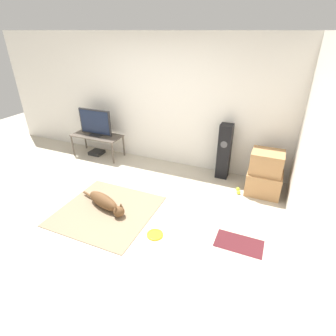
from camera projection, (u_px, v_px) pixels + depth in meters
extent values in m
plane|color=#BCB29E|center=(108.00, 213.00, 4.12)|extent=(12.00, 12.00, 0.00)
cube|color=silver|center=(162.00, 102.00, 5.23)|extent=(8.00, 0.06, 2.55)
cube|color=silver|center=(312.00, 174.00, 2.62)|extent=(0.06, 8.00, 2.55)
cube|color=#847056|center=(107.00, 211.00, 4.17)|extent=(1.45, 1.43, 0.01)
ellipsoid|color=brown|center=(103.00, 201.00, 4.20)|extent=(0.69, 0.38, 0.23)
sphere|color=brown|center=(119.00, 212.00, 3.99)|extent=(0.17, 0.17, 0.17)
cone|color=brown|center=(121.00, 205.00, 3.98)|extent=(0.06, 0.06, 0.08)
cone|color=brown|center=(116.00, 208.00, 3.91)|extent=(0.06, 0.06, 0.08)
cylinder|color=brown|center=(88.00, 194.00, 4.48)|extent=(0.22, 0.10, 0.04)
cylinder|color=yellow|center=(155.00, 235.00, 3.67)|extent=(0.23, 0.23, 0.02)
torus|color=yellow|center=(155.00, 234.00, 3.67)|extent=(0.23, 0.23, 0.02)
cube|color=#A87A4C|center=(263.00, 183.00, 4.55)|extent=(0.57, 0.49, 0.40)
cube|color=#A87A4C|center=(267.00, 162.00, 4.39)|extent=(0.52, 0.44, 0.37)
cube|color=black|center=(224.00, 152.00, 4.92)|extent=(0.23, 0.23, 1.06)
cylinder|color=#4C4C51|center=(224.00, 145.00, 4.73)|extent=(0.13, 0.00, 0.13)
cube|color=brown|center=(97.00, 136.00, 5.80)|extent=(1.13, 0.50, 0.02)
cylinder|color=brown|center=(73.00, 146.00, 5.92)|extent=(0.04, 0.04, 0.47)
cylinder|color=brown|center=(113.00, 153.00, 5.55)|extent=(0.04, 0.04, 0.47)
cylinder|color=brown|center=(85.00, 139.00, 6.28)|extent=(0.04, 0.04, 0.47)
cylinder|color=brown|center=(124.00, 146.00, 5.91)|extent=(0.04, 0.04, 0.47)
cube|color=#232326|center=(97.00, 135.00, 5.79)|extent=(0.27, 0.20, 0.02)
cube|color=#232326|center=(95.00, 122.00, 5.66)|extent=(0.78, 0.04, 0.55)
cube|color=#141E38|center=(95.00, 122.00, 5.65)|extent=(0.72, 0.01, 0.50)
sphere|color=#C6E033|center=(238.00, 189.00, 4.68)|extent=(0.07, 0.07, 0.07)
sphere|color=#C6E033|center=(238.00, 192.00, 4.59)|extent=(0.07, 0.07, 0.07)
cube|color=black|center=(97.00, 152.00, 6.07)|extent=(0.29, 0.28, 0.07)
cube|color=#47191E|center=(239.00, 243.00, 3.53)|extent=(0.63, 0.37, 0.01)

